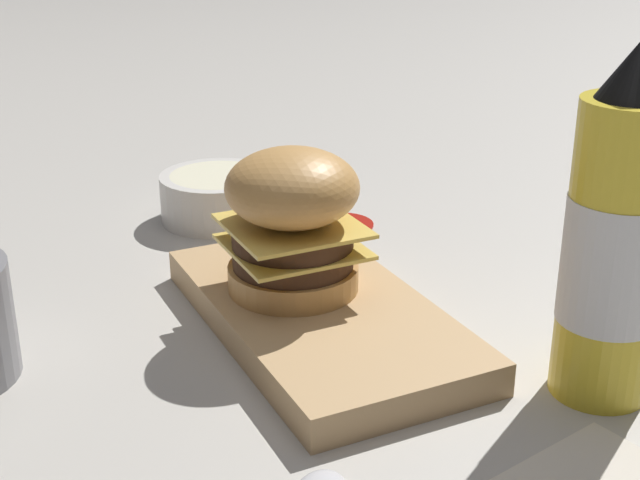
{
  "coord_description": "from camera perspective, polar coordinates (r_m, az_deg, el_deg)",
  "views": [
    {
      "loc": [
        0.57,
        -0.19,
        0.32
      ],
      "look_at": [
        0.02,
        0.08,
        0.08
      ],
      "focal_mm": 50.0,
      "sensor_mm": 36.0,
      "label": 1
    }
  ],
  "objects": [
    {
      "name": "ketchup_bottle",
      "position": [
        0.6,
        18.39,
        -0.27
      ],
      "size": [
        0.07,
        0.07,
        0.24
      ],
      "color": "yellow",
      "rests_on": "ground_plane"
    },
    {
      "name": "ground_plane",
      "position": [
        0.68,
        -6.73,
        -6.56
      ],
      "size": [
        6.0,
        6.0,
        0.0
      ],
      "primitive_type": "plane",
      "color": "#B7B2A8"
    },
    {
      "name": "serving_board",
      "position": [
        0.69,
        0.0,
        -4.85
      ],
      "size": [
        0.29,
        0.15,
        0.03
      ],
      "color": "tan",
      "rests_on": "ground_plane"
    },
    {
      "name": "ketchup_puddle",
      "position": [
        0.89,
        1.37,
        1.06
      ],
      "size": [
        0.06,
        0.06,
        0.0
      ],
      "color": "#B21E14",
      "rests_on": "ground_plane"
    },
    {
      "name": "burger",
      "position": [
        0.68,
        -1.77,
        1.3
      ],
      "size": [
        0.1,
        0.1,
        0.11
      ],
      "color": "tan",
      "rests_on": "serving_board"
    },
    {
      "name": "side_bowl",
      "position": [
        0.91,
        -6.54,
        2.87
      ],
      "size": [
        0.12,
        0.12,
        0.05
      ],
      "color": "silver",
      "rests_on": "ground_plane"
    }
  ]
}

